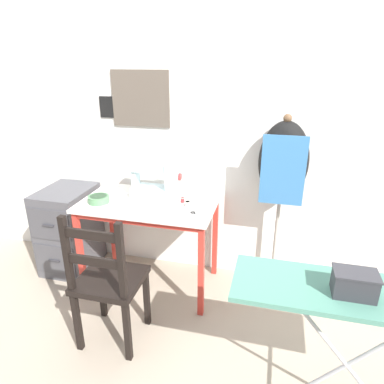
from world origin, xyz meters
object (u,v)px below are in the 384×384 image
fabric_bowl (99,199)px  filing_cabinet (70,229)px  ironing_board (360,301)px  scissors (195,214)px  dress_form (283,170)px  storage_box (354,284)px  wooden_chair (108,282)px  sewing_machine (159,181)px  thread_spool_near_machine (183,200)px  thread_spool_mid_table (188,204)px

fabric_bowl → filing_cabinet: (-0.43, 0.19, -0.40)m
ironing_board → fabric_bowl: bearing=155.1°
scissors → dress_form: dress_form is taller
ironing_board → filing_cabinet: bearing=155.4°
scissors → ironing_board: 1.18m
storage_box → wooden_chair: bearing=168.2°
scissors → storage_box: storage_box is taller
dress_form → filing_cabinet: bearing=-175.0°
sewing_machine → storage_box: sewing_machine is taller
thread_spool_near_machine → fabric_bowl: bearing=-166.3°
scissors → dress_form: (0.57, 0.37, 0.25)m
wooden_chair → ironing_board: size_ratio=0.85×
thread_spool_near_machine → sewing_machine: bearing=164.0°
storage_box → dress_form: bearing=105.2°
scissors → ironing_board: (0.92, -0.74, 0.03)m
scissors → ironing_board: ironing_board is taller
thread_spool_near_machine → wooden_chair: wooden_chair is taller
thread_spool_mid_table → filing_cabinet: thread_spool_mid_table is taller
scissors → ironing_board: bearing=-38.9°
ironing_board → thread_spool_near_machine: bearing=138.9°
thread_spool_near_machine → ironing_board: (1.06, -0.93, 0.01)m
thread_spool_near_machine → storage_box: size_ratio=0.22×
sewing_machine → wooden_chair: (-0.09, -0.74, -0.42)m
wooden_chair → fabric_bowl: bearing=121.0°
wooden_chair → storage_box: 1.41m
ironing_board → thread_spool_mid_table: bearing=139.5°
fabric_bowl → wooden_chair: wooden_chair is taller
fabric_bowl → thread_spool_mid_table: (0.67, 0.08, -0.01)m
thread_spool_mid_table → ironing_board: 1.32m
fabric_bowl → thread_spool_mid_table: bearing=7.0°
fabric_bowl → storage_box: size_ratio=0.88×
scissors → storage_box: 1.17m
sewing_machine → storage_box: 1.59m
dress_form → storage_box: size_ratio=7.76×
sewing_machine → thread_spool_near_machine: (0.21, -0.06, -0.11)m
thread_spool_mid_table → scissors: bearing=-53.9°
scissors → storage_box: (0.88, -0.77, 0.13)m
scissors → thread_spool_near_machine: (-0.14, 0.18, 0.02)m
sewing_machine → scissors: 0.45m
dress_form → fabric_bowl: bearing=-165.6°
sewing_machine → filing_cabinet: 0.98m
thread_spool_mid_table → ironing_board: (1.01, -0.86, 0.01)m
ironing_board → storage_box: bearing=-148.1°
dress_form → ironing_board: 1.19m
scissors → dress_form: bearing=33.5°
fabric_bowl → thread_spool_near_machine: 0.63m
sewing_machine → dress_form: size_ratio=0.28×
scissors → thread_spool_near_machine: size_ratio=3.07×
fabric_bowl → dress_form: size_ratio=0.11×
sewing_machine → fabric_bowl: bearing=-152.6°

